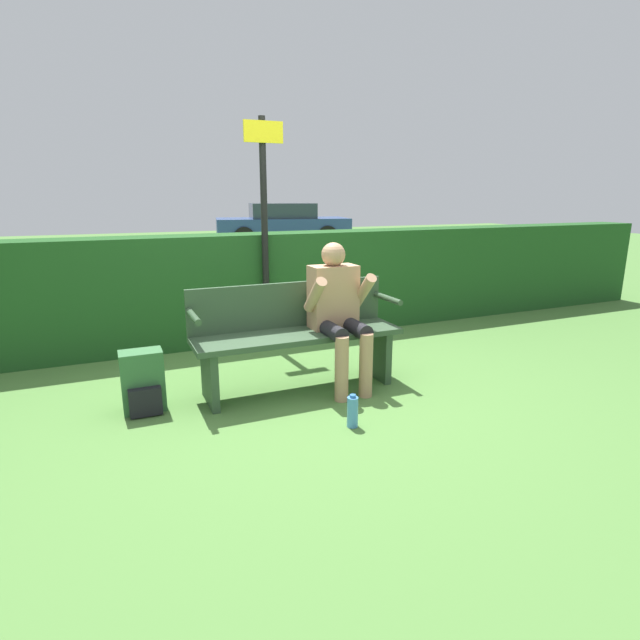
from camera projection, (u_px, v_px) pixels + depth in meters
ground_plane at (299, 389)px, 4.23m from camera, size 40.00×40.00×0.00m
hedge_back at (244, 287)px, 5.61m from camera, size 12.00×0.50×1.19m
park_bench at (296, 334)px, 4.17m from camera, size 1.73×0.47×0.88m
person_seated at (338, 308)px, 4.15m from camera, size 0.53×0.57×1.22m
backpack at (143, 383)px, 3.76m from camera, size 0.31×0.27×0.47m
water_bottle at (353, 412)px, 3.52m from camera, size 0.08×0.08×0.24m
signpost at (265, 221)px, 5.21m from camera, size 0.41×0.09×2.37m
parked_car at (282, 225)px, 16.53m from camera, size 4.56×2.61×1.36m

